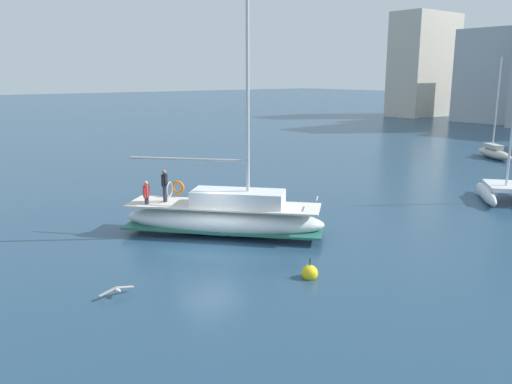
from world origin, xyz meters
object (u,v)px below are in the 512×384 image
(moored_sloop_far, at_px, (494,152))
(seagull, at_px, (117,290))
(main_sailboat, at_px, (225,216))
(mooring_buoy, at_px, (310,273))
(moored_sloop_near, at_px, (504,192))

(moored_sloop_far, xyz_separation_m, seagull, (6.93, -39.83, -0.36))
(main_sailboat, relative_size, seagull, 10.99)
(main_sailboat, xyz_separation_m, mooring_buoy, (6.46, -0.71, -0.73))
(moored_sloop_near, relative_size, seagull, 5.42)
(moored_sloop_near, relative_size, moored_sloop_far, 0.77)
(main_sailboat, bearing_deg, moored_sloop_far, 96.03)
(moored_sloop_near, distance_m, moored_sloop_far, 17.99)
(main_sailboat, xyz_separation_m, moored_sloop_far, (-3.46, 32.75, -0.32))
(seagull, relative_size, mooring_buoy, 1.40)
(moored_sloop_far, bearing_deg, seagull, -80.13)
(moored_sloop_far, xyz_separation_m, mooring_buoy, (9.91, -33.46, -0.41))
(main_sailboat, height_order, moored_sloop_near, main_sailboat)
(moored_sloop_near, distance_m, seagull, 24.09)
(seagull, bearing_deg, moored_sloop_far, 99.87)
(moored_sloop_far, distance_m, seagull, 40.43)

